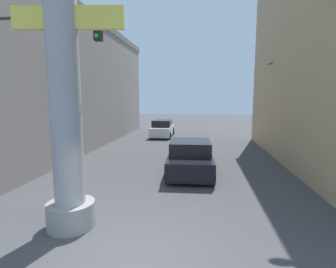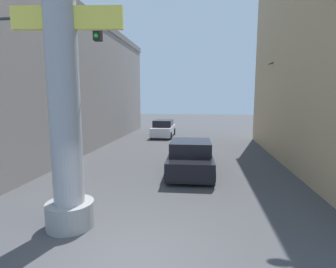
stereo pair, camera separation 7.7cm
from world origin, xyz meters
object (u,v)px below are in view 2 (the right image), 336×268
Objects in this scene: street_lamp at (336,68)px; traffic_light_mast at (17,73)px; neon_sign_pole at (62,45)px; car_far at (163,129)px; pedestrian_mid_right at (298,152)px; car_lead at (190,157)px; palm_tree_mid_right at (285,90)px.

street_lamp reaches higher than traffic_light_mast.
neon_sign_pole is 3.26m from traffic_light_mast.
pedestrian_mid_right is at bearing -53.11° from car_far.
neon_sign_pole reaches higher than street_lamp.
street_lamp is 11.01m from traffic_light_mast.
pedestrian_mid_right reaches higher than car_lead.
neon_sign_pole is at bearing -89.89° from car_far.
palm_tree_mid_right is (8.79, -6.21, 3.34)m from car_far.
street_lamp is 1.24× the size of traffic_light_mast.
pedestrian_mid_right is (10.80, 4.67, -3.42)m from traffic_light_mast.
traffic_light_mast is at bearing 145.71° from neon_sign_pole.
street_lamp is 7.59m from palm_tree_mid_right.
traffic_light_mast reaches higher than car_far.
neon_sign_pole is 2.56× the size of car_far.
traffic_light_mast is at bearing -140.69° from palm_tree_mid_right.
traffic_light_mast is 1.21× the size of car_lead.
neon_sign_pole is at bearing -128.11° from palm_tree_mid_right.
street_lamp reaches higher than pedestrian_mid_right.
neon_sign_pole is 17.86m from car_far.
car_far is (2.63, 15.56, -3.68)m from traffic_light_mast.
street_lamp is 4.63m from pedestrian_mid_right.
car_far is at bearing 144.76° from palm_tree_mid_right.
neon_sign_pole is 11.11m from pedestrian_mid_right.
neon_sign_pole is 2.08× the size of car_lead.
street_lamp is at bearing -59.10° from car_far.
traffic_light_mast reaches higher than palm_tree_mid_right.
traffic_light_mast is at bearing -143.59° from car_lead.
street_lamp is at bearing -25.01° from car_lead.
car_lead is 8.39m from palm_tree_mid_right.
car_far is at bearing 126.89° from pedestrian_mid_right.
traffic_light_mast reaches higher than pedestrian_mid_right.
neon_sign_pole is 8.97m from street_lamp.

